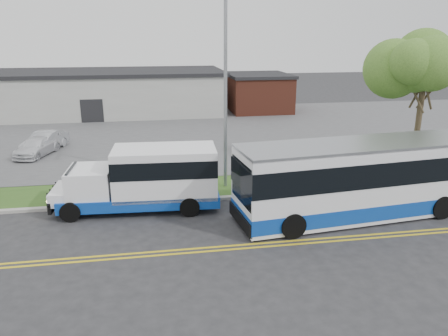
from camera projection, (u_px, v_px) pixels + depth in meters
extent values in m
plane|color=#28282B|center=(172.00, 211.00, 20.26)|extent=(140.00, 140.00, 0.00)
cube|color=gold|center=(178.00, 250.00, 16.63)|extent=(70.00, 0.12, 0.01)
cube|color=gold|center=(178.00, 254.00, 16.35)|extent=(70.00, 0.12, 0.01)
cube|color=#9E9B93|center=(171.00, 201.00, 21.27)|extent=(80.00, 0.30, 0.15)
cube|color=#2F531B|center=(169.00, 189.00, 22.97)|extent=(80.00, 3.30, 0.10)
cube|color=#4C4C4F|center=(161.00, 132.00, 36.25)|extent=(80.00, 25.00, 0.10)
cube|color=#9E9E99|center=(97.00, 94.00, 44.13)|extent=(25.00, 10.00, 4.00)
cube|color=black|center=(95.00, 72.00, 43.49)|extent=(25.40, 10.40, 0.35)
cube|color=black|center=(92.00, 111.00, 39.74)|extent=(2.00, 0.15, 2.20)
cube|color=brown|center=(258.00, 94.00, 45.89)|extent=(6.00, 7.00, 3.60)
cube|color=black|center=(258.00, 75.00, 45.32)|extent=(6.30, 7.30, 0.30)
cylinder|color=#3D3021|center=(417.00, 134.00, 24.59)|extent=(0.32, 0.32, 4.76)
ellipsoid|color=#3E6623|center=(426.00, 66.00, 23.49)|extent=(5.20, 5.20, 4.42)
cylinder|color=gray|center=(225.00, 97.00, 21.94)|extent=(0.18, 0.18, 9.50)
cube|color=#0E3D9E|center=(141.00, 197.00, 20.41)|extent=(7.34, 2.84, 0.53)
cube|color=white|center=(165.00, 171.00, 20.17)|extent=(4.80, 2.69, 2.23)
cube|color=black|center=(165.00, 164.00, 20.06)|extent=(4.82, 2.74, 0.80)
cube|color=white|center=(90.00, 182.00, 19.92)|extent=(2.03, 2.38, 1.27)
cube|color=black|center=(72.00, 178.00, 19.77)|extent=(0.22, 2.02, 0.96)
cube|color=white|center=(65.00, 193.00, 19.95)|extent=(1.18, 2.23, 0.58)
cube|color=black|center=(55.00, 200.00, 19.99)|extent=(0.28, 2.18, 0.53)
sphere|color=#FFD88C|center=(49.00, 201.00, 19.15)|extent=(0.22, 0.22, 0.21)
sphere|color=#FFD88C|center=(58.00, 189.00, 20.66)|extent=(0.22, 0.22, 0.21)
cylinder|color=black|center=(70.00, 212.00, 19.04)|extent=(0.91, 0.35, 0.89)
cylinder|color=black|center=(81.00, 194.00, 21.22)|extent=(0.91, 0.35, 0.89)
cylinder|color=black|center=(190.00, 207.00, 19.60)|extent=(0.91, 0.35, 0.89)
cylinder|color=black|center=(188.00, 190.00, 21.78)|extent=(0.91, 0.35, 0.89)
cube|color=white|center=(371.00, 178.00, 19.46)|extent=(12.37, 4.04, 3.20)
cube|color=#0E3D9E|center=(368.00, 201.00, 19.79)|extent=(12.39, 4.06, 0.66)
cube|color=black|center=(372.00, 165.00, 19.28)|extent=(12.42, 4.09, 1.05)
cube|color=black|center=(243.00, 182.00, 17.79)|extent=(0.38, 2.54, 1.77)
cube|color=black|center=(240.00, 219.00, 18.24)|extent=(0.43, 2.76, 0.55)
cube|color=gray|center=(374.00, 143.00, 18.98)|extent=(12.37, 4.04, 0.13)
cylinder|color=black|center=(293.00, 226.00, 17.50)|extent=(1.09, 0.46, 1.06)
cylinder|color=black|center=(269.00, 202.00, 19.89)|extent=(1.09, 0.46, 1.06)
cylinder|color=black|center=(441.00, 207.00, 19.36)|extent=(1.09, 0.46, 1.06)
cylinder|color=black|center=(403.00, 188.00, 21.76)|extent=(1.09, 0.46, 1.06)
cylinder|color=black|center=(435.00, 184.00, 22.24)|extent=(1.09, 0.46, 1.06)
imported|color=#9FA1A6|center=(45.00, 141.00, 30.11)|extent=(2.76, 4.40, 1.37)
imported|color=silver|center=(37.00, 147.00, 29.05)|extent=(2.82, 4.33, 1.17)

